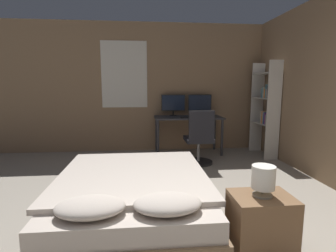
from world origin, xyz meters
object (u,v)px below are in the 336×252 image
object	(u,v)px
bed	(133,196)
bookshelf	(267,106)
nightstand	(261,225)
monitor_left	(173,104)
monitor_right	(200,103)
office_chair	(199,142)
keyboard	(190,117)
bedside_lamp	(263,178)
computer_mouse	(204,117)
desk	(188,121)

from	to	relation	value
bed	bookshelf	size ratio (longest dim) A/B	1.06
nightstand	monitor_left	size ratio (longest dim) A/B	1.02
monitor_right	office_chair	bearing A→B (deg)	-102.33
bed	nightstand	bearing A→B (deg)	-34.75
monitor_left	keyboard	distance (m)	0.57
bedside_lamp	office_chair	world-z (taller)	office_chair
bedside_lamp	computer_mouse	distance (m)	3.14
monitor_right	computer_mouse	size ratio (longest dim) A/B	7.17
bookshelf	keyboard	bearing A→B (deg)	174.53
desk	monitor_right	world-z (taller)	monitor_right
bed	desk	xyz separation A→B (m)	(1.05, 2.59, 0.44)
bookshelf	computer_mouse	bearing A→B (deg)	173.26
bed	keyboard	world-z (taller)	keyboard
keyboard	bedside_lamp	bearing A→B (deg)	-89.45
office_chair	monitor_left	bearing A→B (deg)	109.09
desk	bookshelf	size ratio (longest dim) A/B	0.74
bedside_lamp	computer_mouse	bearing A→B (deg)	85.34
monitor_left	bookshelf	xyz separation A→B (m)	(1.78, -0.58, -0.01)
monitor_right	computer_mouse	bearing A→B (deg)	-90.09
bedside_lamp	computer_mouse	size ratio (longest dim) A/B	3.60
office_chair	bookshelf	xyz separation A→B (m)	(1.43, 0.43, 0.61)
desk	office_chair	distance (m)	0.84
keyboard	bookshelf	world-z (taller)	bookshelf
monitor_left	computer_mouse	xyz separation A→B (m)	(0.57, -0.43, -0.24)
keyboard	computer_mouse	distance (m)	0.28
monitor_left	monitor_right	xyz separation A→B (m)	(0.57, 0.00, 0.00)
monitor_left	monitor_right	size ratio (longest dim) A/B	1.00
desk	bookshelf	xyz separation A→B (m)	(1.49, -0.36, 0.34)
nightstand	monitor_right	xyz separation A→B (m)	(0.26, 3.56, 0.77)
nightstand	bookshelf	bearing A→B (deg)	63.82
nightstand	monitor_right	world-z (taller)	monitor_right
bedside_lamp	keyboard	world-z (taller)	keyboard
desk	monitor_right	size ratio (longest dim) A/B	2.75
bedside_lamp	desk	size ratio (longest dim) A/B	0.18
bed	bedside_lamp	world-z (taller)	bedside_lamp
monitor_left	office_chair	bearing A→B (deg)	-70.91
monitor_left	monitor_right	bearing A→B (deg)	0.00
bookshelf	nightstand	bearing A→B (deg)	-116.18
bedside_lamp	keyboard	size ratio (longest dim) A/B	0.65
office_chair	bookshelf	distance (m)	1.61
office_chair	keyboard	bearing A→B (deg)	96.38
bedside_lamp	keyboard	xyz separation A→B (m)	(-0.03, 3.12, 0.12)
bedside_lamp	bookshelf	distance (m)	3.34
computer_mouse	bookshelf	size ratio (longest dim) A/B	0.04
bed	monitor_right	world-z (taller)	monitor_right
computer_mouse	bedside_lamp	bearing A→B (deg)	-94.66
monitor_left	desk	bearing A→B (deg)	-37.50
computer_mouse	office_chair	distance (m)	0.73
bedside_lamp	monitor_left	bearing A→B (deg)	95.05
desk	bookshelf	distance (m)	1.57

